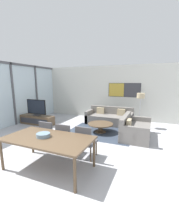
% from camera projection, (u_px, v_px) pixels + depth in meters
% --- Properties ---
extents(ground_plane, '(24.00, 24.00, 0.00)m').
position_uv_depth(ground_plane, '(20.00, 181.00, 3.00)').
color(ground_plane, '#B2B2B7').
extents(wall_back, '(8.03, 0.09, 2.80)m').
position_uv_depth(wall_back, '(107.00, 92.00, 8.08)').
color(wall_back, silver).
rests_on(wall_back, ground_plane).
extents(window_wall_left, '(0.07, 5.94, 2.80)m').
position_uv_depth(window_wall_left, '(13.00, 92.00, 6.73)').
color(window_wall_left, silver).
rests_on(window_wall_left, ground_plane).
extents(area_rug, '(2.53, 1.95, 0.01)m').
position_uv_depth(area_rug, '(100.00, 132.00, 5.96)').
color(area_rug, '#333D4C').
rests_on(area_rug, ground_plane).
extents(tv_console, '(1.68, 0.48, 0.42)m').
position_uv_depth(tv_console, '(37.00, 120.00, 7.02)').
color(tv_console, brown).
rests_on(tv_console, ground_plane).
extents(television, '(1.05, 0.20, 0.75)m').
position_uv_depth(television, '(36.00, 108.00, 6.91)').
color(television, '#2D2D33').
rests_on(television, tv_console).
extents(sofa_main, '(2.13, 0.94, 0.78)m').
position_uv_depth(sofa_main, '(110.00, 118.00, 7.12)').
color(sofa_main, slate).
rests_on(sofa_main, ground_plane).
extents(sofa_side, '(0.94, 1.63, 0.78)m').
position_uv_depth(sofa_side, '(134.00, 130.00, 5.38)').
color(sofa_side, slate).
rests_on(sofa_side, ground_plane).
extents(coffee_table, '(0.99, 0.99, 0.35)m').
position_uv_depth(coffee_table, '(100.00, 126.00, 5.91)').
color(coffee_table, brown).
rests_on(coffee_table, ground_plane).
extents(dining_table, '(1.97, 1.05, 0.74)m').
position_uv_depth(dining_table, '(48.00, 140.00, 3.33)').
color(dining_table, brown).
rests_on(dining_table, ground_plane).
extents(dining_chair_left, '(0.46, 0.46, 0.88)m').
position_uv_depth(dining_chair_left, '(49.00, 134.00, 4.27)').
color(dining_chair_left, '#4C4C51').
rests_on(dining_chair_left, ground_plane).
extents(dining_chair_centre, '(0.46, 0.46, 0.88)m').
position_uv_depth(dining_chair_centre, '(66.00, 137.00, 4.02)').
color(dining_chair_centre, '#4C4C51').
rests_on(dining_chair_centre, ground_plane).
extents(dining_chair_right, '(0.46, 0.46, 0.88)m').
position_uv_depth(dining_chair_right, '(85.00, 140.00, 3.81)').
color(dining_chair_right, '#4C4C51').
rests_on(dining_chair_right, ground_plane).
extents(fruit_bowl, '(0.31, 0.31, 0.09)m').
position_uv_depth(fruit_bowl, '(43.00, 135.00, 3.35)').
color(fruit_bowl, slate).
rests_on(fruit_bowl, dining_table).
extents(floor_lamp, '(0.33, 0.33, 1.49)m').
position_uv_depth(floor_lamp, '(141.00, 99.00, 6.36)').
color(floor_lamp, '#2D2D33').
rests_on(floor_lamp, ground_plane).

